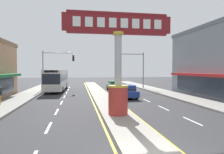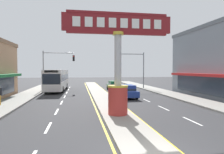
# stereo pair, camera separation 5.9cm
# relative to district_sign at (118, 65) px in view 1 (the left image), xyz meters

# --- Properties ---
(median_strip) EXTENTS (2.25, 52.00, 0.14)m
(median_strip) POSITION_rel_district_sign_xyz_m (-0.00, 11.14, -3.53)
(median_strip) COLOR gray
(median_strip) RESTS_ON ground
(sidewalk_left) EXTENTS (2.91, 60.00, 0.18)m
(sidewalk_left) POSITION_rel_district_sign_xyz_m (-9.18, 9.14, -3.51)
(sidewalk_left) COLOR gray
(sidewalk_left) RESTS_ON ground
(sidewalk_right) EXTENTS (2.91, 60.00, 0.18)m
(sidewalk_right) POSITION_rel_district_sign_xyz_m (9.18, 9.14, -3.51)
(sidewalk_right) COLOR gray
(sidewalk_right) RESTS_ON ground
(lane_markings) EXTENTS (8.99, 52.00, 0.01)m
(lane_markings) POSITION_rel_district_sign_xyz_m (-0.00, 9.79, -3.59)
(lane_markings) COLOR silver
(lane_markings) RESTS_ON ground
(district_sign) EXTENTS (7.63, 1.43, 7.10)m
(district_sign) POSITION_rel_district_sign_xyz_m (0.00, 0.00, 0.00)
(district_sign) COLOR #B7332D
(district_sign) RESTS_ON median_strip
(traffic_light_left_side) EXTENTS (4.86, 0.46, 6.20)m
(traffic_light_left_side) POSITION_rel_district_sign_xyz_m (-6.36, 18.48, 0.65)
(traffic_light_left_side) COLOR slate
(traffic_light_left_side) RESTS_ON ground
(traffic_light_right_side) EXTENTS (4.86, 0.46, 6.20)m
(traffic_light_right_side) POSITION_rel_district_sign_xyz_m (6.36, 18.94, 0.65)
(traffic_light_right_side) COLOR slate
(traffic_light_right_side) RESTS_ON ground
(bus_near_right_lane) EXTENTS (2.84, 11.27, 3.26)m
(bus_near_right_lane) POSITION_rel_district_sign_xyz_m (-6.08, 18.75, -1.73)
(bus_near_right_lane) COLOR silver
(bus_near_right_lane) RESTS_ON ground
(sedan_far_right_lane) EXTENTS (1.93, 4.35, 1.53)m
(sedan_far_right_lane) POSITION_rel_district_sign_xyz_m (2.78, 17.24, -2.81)
(sedan_far_right_lane) COLOR #14562D
(sedan_far_right_lane) RESTS_ON ground
(sedan_near_left_lane) EXTENTS (1.97, 4.37, 1.53)m
(sedan_near_left_lane) POSITION_rel_district_sign_xyz_m (2.78, 8.92, -2.81)
(sedan_near_left_lane) COLOR navy
(sedan_near_left_lane) RESTS_ON ground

